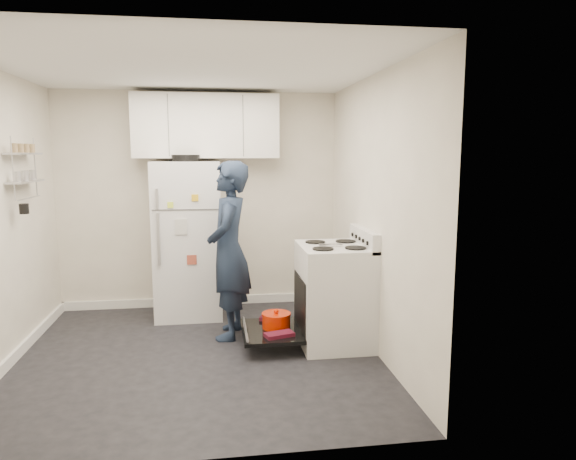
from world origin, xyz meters
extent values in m
cube|color=black|center=(0.00, 0.00, 0.00)|extent=(3.20, 3.20, 0.01)
cube|color=white|center=(0.00, 0.00, 2.50)|extent=(3.20, 3.20, 0.01)
cube|color=beige|center=(0.00, 1.60, 1.25)|extent=(3.20, 0.01, 2.50)
cube|color=beige|center=(0.00, -1.60, 1.25)|extent=(3.20, 0.01, 2.50)
cube|color=beige|center=(1.60, 0.00, 1.25)|extent=(0.01, 3.20, 2.50)
cube|color=white|center=(-1.59, 0.00, 0.05)|extent=(0.03, 3.20, 0.10)
cube|color=white|center=(0.00, 1.59, 0.05)|extent=(3.20, 0.03, 0.10)
cube|color=silver|center=(1.28, 0.15, 0.46)|extent=(0.65, 0.76, 0.92)
cube|color=black|center=(1.21, 0.15, 0.40)|extent=(0.53, 0.60, 0.52)
cube|color=orange|center=(1.48, 0.15, 0.40)|extent=(0.02, 0.56, 0.46)
cylinder|color=black|center=(1.26, 0.15, 0.22)|extent=(0.34, 0.34, 0.02)
cube|color=silver|center=(1.56, 0.15, 1.01)|extent=(0.08, 0.76, 0.18)
cube|color=silver|center=(1.28, 0.15, 0.94)|extent=(0.65, 0.76, 0.03)
cube|color=#B2B2B7|center=(1.23, 0.10, 0.97)|extent=(0.22, 0.03, 0.01)
cube|color=black|center=(0.68, 0.15, 0.14)|extent=(0.55, 0.70, 0.03)
cylinder|color=#B2B2B7|center=(0.43, 0.15, 0.18)|extent=(0.02, 0.66, 0.02)
cylinder|color=#C11C00|center=(0.73, 0.19, 0.22)|extent=(0.27, 0.27, 0.12)
cylinder|color=#C11C00|center=(0.73, 0.19, 0.30)|extent=(0.28, 0.28, 0.02)
sphere|color=#C11C00|center=(0.73, 0.19, 0.32)|extent=(0.04, 0.04, 0.04)
cube|color=maroon|center=(0.73, -0.04, 0.18)|extent=(0.29, 0.20, 0.04)
cube|color=maroon|center=(0.73, 0.42, 0.18)|extent=(0.29, 0.21, 0.04)
cube|color=silver|center=(-0.13, 1.25, 0.86)|extent=(0.72, 0.70, 1.72)
cube|color=#4C4C4C|center=(-0.13, 0.90, 1.23)|extent=(0.68, 0.01, 0.01)
cube|color=#B2B2B7|center=(-0.41, 0.88, 1.35)|extent=(0.03, 0.03, 0.20)
cube|color=#B2B2B7|center=(-0.41, 0.88, 0.93)|extent=(0.03, 0.03, 0.55)
cylinder|color=black|center=(-0.13, 1.25, 1.75)|extent=(0.30, 0.30, 0.07)
cube|color=beige|center=(-0.18, 0.89, 1.05)|extent=(0.12, 0.01, 0.16)
cube|color=#DBF73A|center=(-0.28, 0.89, 1.28)|extent=(0.06, 0.01, 0.06)
cube|color=gold|center=(-0.03, 0.89, 1.35)|extent=(0.07, 0.01, 0.07)
cube|color=#AB4630|center=(-0.08, 0.89, 0.70)|extent=(0.10, 0.01, 0.10)
cube|color=silver|center=(0.10, 1.43, 2.10)|extent=(1.60, 0.33, 0.70)
cube|color=#B2B2B7|center=(-1.52, 0.50, 1.80)|extent=(0.14, 0.60, 0.02)
cube|color=#B2B2B7|center=(-1.52, 0.50, 1.55)|extent=(0.14, 0.60, 0.02)
cylinder|color=black|center=(-1.49, 0.32, 1.32)|extent=(0.08, 0.08, 0.09)
imported|color=#192438|center=(0.30, 0.49, 0.87)|extent=(0.52, 0.69, 1.73)
camera|label=1|loc=(0.16, -4.45, 1.80)|focal=32.00mm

